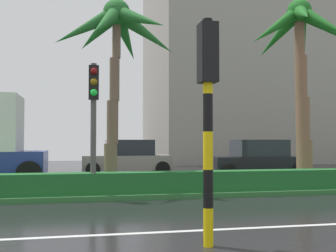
{
  "coord_description": "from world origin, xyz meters",
  "views": [
    {
      "loc": [
        5.51,
        -5.4,
        1.66
      ],
      "look_at": [
        9.05,
        11.41,
        2.29
      ],
      "focal_mm": 43.95,
      "sensor_mm": 36.0,
      "label": 1
    }
  ],
  "objects": [
    {
      "name": "palm_tree_centre",
      "position": [
        6.62,
        8.19,
        5.1
      ],
      "size": [
        4.24,
        4.09,
        6.24
      ],
      "color": "brown",
      "rests_on": "median_strip"
    },
    {
      "name": "palm_tree_centre_right",
      "position": [
        13.45,
        8.34,
        5.28
      ],
      "size": [
        4.49,
        4.36,
        6.78
      ],
      "color": "brown",
      "rests_on": "median_strip"
    },
    {
      "name": "traffic_signal_median_right",
      "position": [
        5.84,
        6.39,
        2.71
      ],
      "size": [
        0.28,
        0.43,
        3.72
      ],
      "color": "#4C4C47",
      "rests_on": "median_strip"
    },
    {
      "name": "traffic_signal_foreground",
      "position": [
        7.48,
        0.88,
        2.5
      ],
      "size": [
        0.28,
        0.43,
        3.63
      ],
      "rotation": [
        0.0,
        0.0,
        3.14
      ],
      "color": "yellow",
      "rests_on": "ground_plane"
    },
    {
      "name": "car_in_traffic_third",
      "position": [
        7.74,
        14.89,
        0.83
      ],
      "size": [
        4.3,
        2.02,
        1.72
      ],
      "rotation": [
        0.0,
        0.0,
        3.14
      ],
      "color": "gray",
      "rests_on": "ground_plane"
    },
    {
      "name": "car_in_traffic_fourth",
      "position": [
        13.37,
        12.14,
        0.83
      ],
      "size": [
        4.3,
        2.02,
        1.72
      ],
      "rotation": [
        0.0,
        0.0,
        3.14
      ],
      "color": "black",
      "rests_on": "ground_plane"
    },
    {
      "name": "building_far_right",
      "position": [
        18.38,
        26.8,
        7.69
      ],
      "size": [
        14.52,
        11.71,
        15.37
      ],
      "color": "gray",
      "rests_on": "ground_plane"
    }
  ]
}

